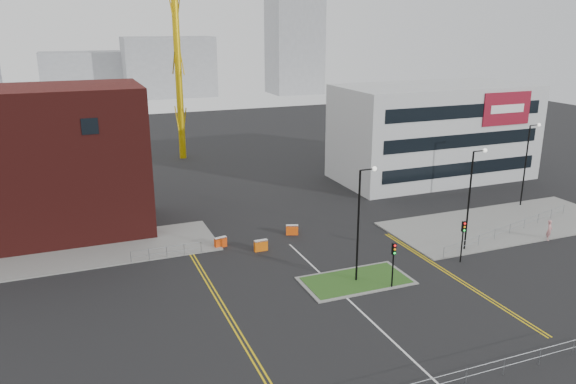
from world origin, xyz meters
The scene contains 27 objects.
ground centered at (0.00, 0.00, 0.00)m, with size 200.00×200.00×0.00m, color black.
pavement_left centered at (-20.00, 22.00, 0.06)m, with size 28.00×8.00×0.12m, color slate.
pavement_right centered at (22.00, 14.00, 0.06)m, with size 24.00×10.00×0.12m, color slate.
island_kerb centered at (2.00, 8.00, 0.04)m, with size 8.60×4.60×0.08m, color slate.
grass_island centered at (2.00, 8.00, 0.06)m, with size 8.00×4.00×0.12m, color #23511B.
brick_building centered at (-22.97, 28.00, 6.85)m, with size 24.20×10.07×14.24m.
office_block centered at (26.01, 31.97, 6.00)m, with size 25.00×12.20×12.00m.
streetlamp_island centered at (2.22, 8.00, 5.41)m, with size 1.46×0.36×9.18m.
streetlamp_right_near centered at (14.22, 10.00, 5.41)m, with size 1.46×0.36×9.18m.
streetlamp_right_far centered at (28.22, 18.00, 5.41)m, with size 1.46×0.36×9.18m.
traffic_light_island centered at (4.00, 5.98, 2.57)m, with size 0.28×0.33×3.65m.
traffic_light_right centered at (12.00, 7.98, 2.57)m, with size 0.28×0.33×3.65m.
railing_front centered at (0.00, -6.00, 0.78)m, with size 24.05×0.05×1.10m.
railing_left centered at (-11.00, 18.00, 0.74)m, with size 6.05×0.05×1.10m.
railing_right centered at (20.50, 11.50, 0.78)m, with size 19.05×5.05×1.10m.
centre_line centered at (0.00, 2.00, 0.01)m, with size 0.15×30.00×0.01m, color silver.
yellow_left_a centered at (-9.00, 10.00, 0.01)m, with size 0.12×24.00×0.01m, color gold.
yellow_left_b centered at (-8.70, 10.00, 0.01)m, with size 0.12×24.00×0.01m, color gold.
yellow_right_a centered at (9.50, 6.00, 0.01)m, with size 0.12×20.00×0.01m, color gold.
yellow_right_b centered at (9.80, 6.00, 0.01)m, with size 0.12×20.00×0.01m, color gold.
skyline_b centered at (10.00, 130.00, 8.00)m, with size 24.00×12.00×16.00m, color gray.
skyline_c centered at (45.00, 125.00, 14.00)m, with size 14.00×12.00×28.00m, color gray.
skyline_d centered at (-8.00, 140.00, 6.00)m, with size 30.00×12.00×12.00m, color gray.
pedestrian centered at (22.90, 9.09, 0.98)m, with size 0.71×0.47×1.95m, color #D3888B.
barrier_left centered at (-6.04, 18.74, 0.52)m, with size 1.18×0.61×0.95m.
barrier_mid centered at (-2.93, 16.60, 0.55)m, with size 1.21×0.42×1.01m.
barrier_right centered at (1.15, 19.25, 0.53)m, with size 1.22×0.77×0.97m.
Camera 1 is at (-17.88, -27.31, 19.42)m, focal length 35.00 mm.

